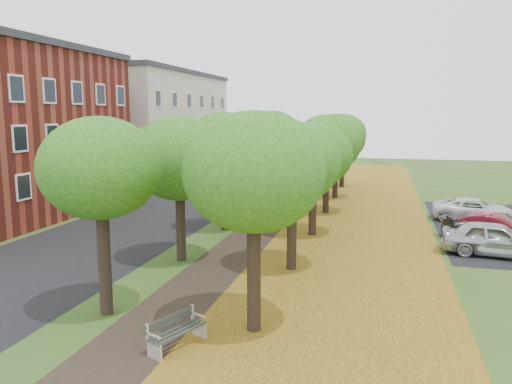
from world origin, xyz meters
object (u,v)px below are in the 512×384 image
Objects in this scene: car_silver at (495,239)px; car_red at (494,228)px; car_white at (475,210)px; car_grey at (484,225)px; bench at (176,331)px.

car_silver is 1.11× the size of car_red.
car_silver reaches higher than car_white.
car_white is (-0.11, 4.74, -0.00)m from car_red.
car_grey is at bearing 5.37° from car_silver.
car_red is (10.66, 14.57, 0.22)m from bench.
car_red is at bearing -176.60° from car_grey.
car_silver is (10.15, 11.69, 0.32)m from bench.
car_white is at bearing -5.93° from bench.
bench is at bearing 147.45° from car_silver.
car_white is (0.39, 7.63, -0.10)m from car_silver.
car_silver is at bearing -177.91° from car_white.
car_white is at bearing 20.27° from car_red.
bench is 0.44× the size of car_grey.
car_silver is 1.06× the size of car_grey.
car_red is 0.95× the size of car_grey.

